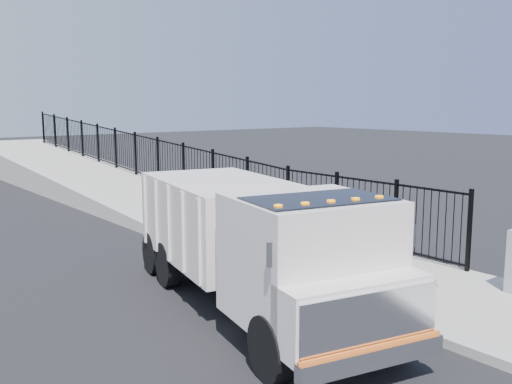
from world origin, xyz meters
TOP-DOWN VIEW (x-y plane):
  - ground at (0.00, 0.00)m, footprint 120.00×120.00m
  - sidewalk at (1.93, -2.00)m, footprint 3.55×12.00m
  - curb at (0.00, -2.00)m, footprint 0.30×12.00m
  - ramp at (2.12, 16.00)m, footprint 3.95×24.06m
  - iron_fence at (3.55, 12.00)m, footprint 0.10×28.00m
  - truck at (-1.46, -0.79)m, footprint 3.73×7.48m
  - worker at (0.60, -2.01)m, footprint 0.49×0.69m
  - debris at (2.08, -2.04)m, footprint 0.39×0.39m

SIDE VIEW (x-z plane):
  - ground at x=0.00m, z-range 0.00..0.00m
  - ramp at x=2.12m, z-range -1.60..1.60m
  - sidewalk at x=1.93m, z-range 0.00..0.12m
  - curb at x=0.00m, z-range 0.00..0.16m
  - debris at x=2.08m, z-range 0.12..0.22m
  - iron_fence at x=3.55m, z-range 0.00..1.80m
  - worker at x=0.60m, z-range 0.12..1.90m
  - truck at x=-1.46m, z-range 0.15..2.61m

